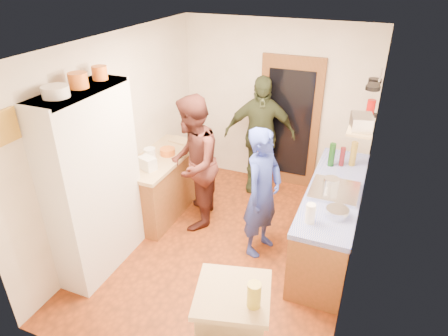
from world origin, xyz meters
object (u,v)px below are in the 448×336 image
Objects in this scene: person_left at (196,162)px; person_back at (260,135)px; hutch_body at (94,184)px; person_hob at (263,195)px; island_base at (232,332)px; right_counter_base at (330,221)px.

person_left is 1.00× the size of person_back.
hutch_body is 1.31× the size of person_hob.
right_counter_base is at bearing 75.39° from island_base.
right_counter_base is at bearing 27.47° from hutch_body.
right_counter_base is at bearing 76.04° from person_left.
right_counter_base is 2.56× the size of island_base.
person_left reaches higher than right_counter_base.
person_back is at bearing 103.63° from island_base.
person_hob is (-0.78, -0.38, 0.42)m from right_counter_base.
hutch_body is 1.96m from person_hob.
person_hob is at bearing 98.49° from island_base.
person_back reaches higher than person_left.
island_base is 2.41m from person_left.
person_left is (0.67, 1.22, -0.17)m from hutch_body.
person_left is at bearing -132.65° from person_back.
person_hob is 1.10m from person_left.
right_counter_base is 1.90m from person_left.
hutch_body is 2.21m from island_base.
person_left reaches higher than island_base.
island_base is 0.46× the size of person_left.
person_hob is at bearing -89.90° from person_back.
right_counter_base is 2.12m from island_base.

